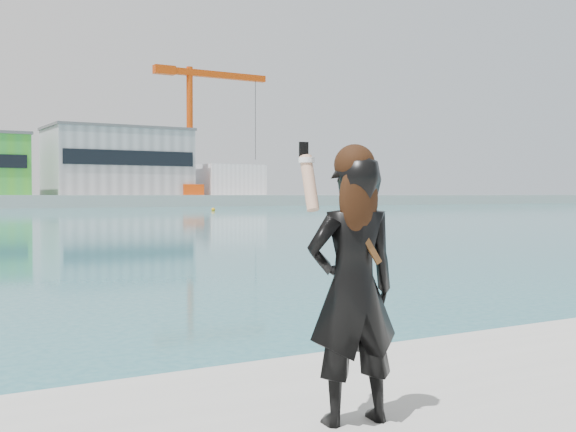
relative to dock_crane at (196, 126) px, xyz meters
name	(u,v)px	position (x,y,z in m)	size (l,w,h in m)	color
warehouse_grey_right	(117,161)	(-13.20, 5.98, -6.80)	(25.50, 15.35, 12.50)	gray
ancillary_shed	(228,180)	(8.80, 4.00, -10.07)	(12.00, 10.00, 6.00)	silver
dock_crane	(196,126)	(0.00, 0.00, 0.00)	(23.00, 4.00, 24.00)	#E1460D
flagpole_right	(25,168)	(-31.11, -1.00, -8.53)	(1.28, 0.16, 8.00)	silver
buoy_near	(213,211)	(-15.94, -41.84, -15.07)	(0.50, 0.50, 0.50)	orange
woman	(353,281)	(-52.74, -122.60, -13.47)	(0.59, 0.44, 1.57)	black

